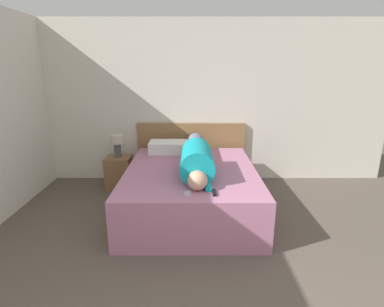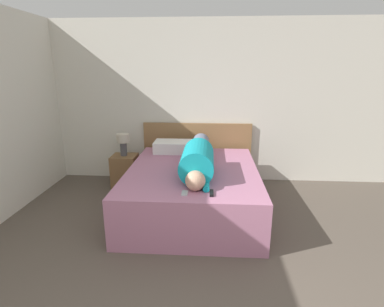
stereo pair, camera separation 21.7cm
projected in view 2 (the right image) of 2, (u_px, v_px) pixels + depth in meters
name	position (u px, v px, depth m)	size (l,w,h in m)	color
wall_back	(207.00, 103.00, 4.89)	(6.20, 0.06, 2.60)	silver
bed	(193.00, 190.00, 3.99)	(1.68, 2.07, 0.59)	#B2708E
headboard	(197.00, 152.00, 5.06)	(1.80, 0.04, 0.98)	olive
nightstand	(125.00, 171.00, 4.82)	(0.39, 0.36, 0.52)	brown
table_lamp	(123.00, 142.00, 4.69)	(0.20, 0.20, 0.35)	#4C4C51
person_lying	(198.00, 157.00, 3.82)	(0.39, 1.80, 0.39)	tan
pillow_near_headboard	(174.00, 147.00, 4.65)	(0.60, 0.38, 0.17)	white
tv_remote	(212.00, 193.00, 3.11)	(0.04, 0.15, 0.02)	black
cell_phone	(185.00, 193.00, 3.13)	(0.06, 0.13, 0.01)	#B2B7BC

